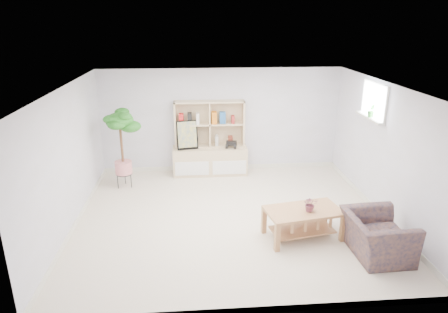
{
  "coord_description": "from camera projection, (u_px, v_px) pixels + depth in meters",
  "views": [
    {
      "loc": [
        -0.64,
        -6.47,
        3.46
      ],
      "look_at": [
        -0.08,
        0.6,
        0.98
      ],
      "focal_mm": 32.0,
      "sensor_mm": 36.0,
      "label": 1
    }
  ],
  "objects": [
    {
      "name": "window_sill",
      "position": [
        370.0,
        118.0,
        7.49
      ],
      "size": [
        0.14,
        1.0,
        0.04
      ],
      "primitive_type": "cube",
      "color": "silver",
      "rests_on": "walls"
    },
    {
      "name": "table_plant",
      "position": [
        310.0,
        204.0,
        6.41
      ],
      "size": [
        0.26,
        0.23,
        0.26
      ],
      "primitive_type": "imported",
      "rotation": [
        0.0,
        0.0,
        -0.14
      ],
      "color": "#12481D",
      "rests_on": "coffee_table"
    },
    {
      "name": "floor",
      "position": [
        231.0,
        218.0,
        7.28
      ],
      "size": [
        5.5,
        5.0,
        0.01
      ],
      "primitive_type": "cube",
      "color": "beige",
      "rests_on": "ground"
    },
    {
      "name": "ceiling",
      "position": [
        232.0,
        86.0,
        6.49
      ],
      "size": [
        5.5,
        5.0,
        0.01
      ],
      "primitive_type": "cube",
      "color": "white",
      "rests_on": "walls"
    },
    {
      "name": "walls",
      "position": [
        231.0,
        156.0,
        6.89
      ],
      "size": [
        5.51,
        5.01,
        2.4
      ],
      "color": "silver",
      "rests_on": "floor"
    },
    {
      "name": "floor_tree",
      "position": [
        122.0,
        149.0,
        8.35
      ],
      "size": [
        0.83,
        0.83,
        1.7
      ],
      "primitive_type": null,
      "rotation": [
        0.0,
        0.0,
        -0.43
      ],
      "color": "#165A0F",
      "rests_on": "floor"
    },
    {
      "name": "coffee_table",
      "position": [
        303.0,
        223.0,
        6.58
      ],
      "size": [
        1.32,
        0.88,
        0.5
      ],
      "primitive_type": null,
      "rotation": [
        0.0,
        0.0,
        0.19
      ],
      "color": "#A77D46",
      "rests_on": "floor"
    },
    {
      "name": "poster",
      "position": [
        187.0,
        135.0,
        8.94
      ],
      "size": [
        0.48,
        0.2,
        0.65
      ],
      "primitive_type": null,
      "rotation": [
        0.0,
        0.0,
        0.19
      ],
      "color": "yellow",
      "rests_on": "storage_unit"
    },
    {
      "name": "sill_plant",
      "position": [
        371.0,
        111.0,
        7.41
      ],
      "size": [
        0.16,
        0.14,
        0.25
      ],
      "primitive_type": "imported",
      "rotation": [
        0.0,
        0.0,
        -0.26
      ],
      "color": "#165A0F",
      "rests_on": "window_sill"
    },
    {
      "name": "storage_unit",
      "position": [
        210.0,
        139.0,
        9.09
      ],
      "size": [
        1.7,
        0.57,
        1.7
      ],
      "primitive_type": null,
      "color": "tan",
      "rests_on": "floor"
    },
    {
      "name": "window",
      "position": [
        375.0,
        101.0,
        7.39
      ],
      "size": [
        0.1,
        0.98,
        0.68
      ],
      "primitive_type": null,
      "color": "#CDE4FD",
      "rests_on": "walls"
    },
    {
      "name": "baseboard",
      "position": [
        231.0,
        215.0,
        7.26
      ],
      "size": [
        5.5,
        5.0,
        0.1
      ],
      "primitive_type": null,
      "color": "silver",
      "rests_on": "floor"
    },
    {
      "name": "armchair",
      "position": [
        377.0,
        233.0,
        6.04
      ],
      "size": [
        0.91,
        1.04,
        0.74
      ],
      "primitive_type": "imported",
      "rotation": [
        0.0,
        0.0,
        1.61
      ],
      "color": "#131E3E",
      "rests_on": "floor"
    },
    {
      "name": "toy_truck",
      "position": [
        231.0,
        144.0,
        9.11
      ],
      "size": [
        0.37,
        0.29,
        0.18
      ],
      "primitive_type": null,
      "rotation": [
        0.0,
        0.0,
        -0.2
      ],
      "color": "black",
      "rests_on": "storage_unit"
    }
  ]
}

